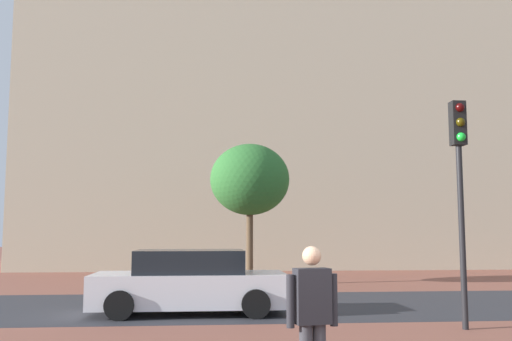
{
  "coord_description": "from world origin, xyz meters",
  "views": [
    {
      "loc": [
        -1.36,
        -5.09,
        1.89
      ],
      "look_at": [
        -0.05,
        9.99,
        3.53
      ],
      "focal_mm": 39.93,
      "sensor_mm": 36.0,
      "label": 1
    }
  ],
  "objects": [
    {
      "name": "tree_curb_far",
      "position": [
        0.21,
        15.54,
        3.78
      ],
      "size": [
        2.89,
        2.89,
        5.1
      ],
      "color": "brown",
      "rests_on": "ground_plane"
    },
    {
      "name": "landmark_building",
      "position": [
        3.7,
        28.35,
        11.55
      ],
      "size": [
        29.88,
        11.67,
        41.08
      ],
      "color": "beige",
      "rests_on": "ground_plane"
    },
    {
      "name": "traffic_light_pole",
      "position": [
        3.7,
        5.85,
        3.17
      ],
      "size": [
        0.28,
        0.34,
        4.53
      ],
      "color": "black",
      "rests_on": "ground_plane"
    },
    {
      "name": "person_skater",
      "position": [
        -0.16,
        1.4,
        0.96
      ],
      "size": [
        0.6,
        0.34,
        1.73
      ],
      "color": "#333338",
      "rests_on": "ground_plane"
    },
    {
      "name": "car_white",
      "position": [
        -1.74,
        8.51,
        0.71
      ],
      "size": [
        4.47,
        2.09,
        1.47
      ],
      "color": "silver",
      "rests_on": "ground_plane"
    },
    {
      "name": "ground_plane",
      "position": [
        0.0,
        10.0,
        0.0
      ],
      "size": [
        120.0,
        120.0,
        0.0
      ],
      "primitive_type": "plane",
      "color": "brown"
    },
    {
      "name": "street_asphalt_strip",
      "position": [
        0.0,
        9.84,
        0.0
      ],
      "size": [
        120.0,
        6.05,
        0.0
      ],
      "primitive_type": "cube",
      "color": "#2D2D33",
      "rests_on": "ground_plane"
    }
  ]
}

